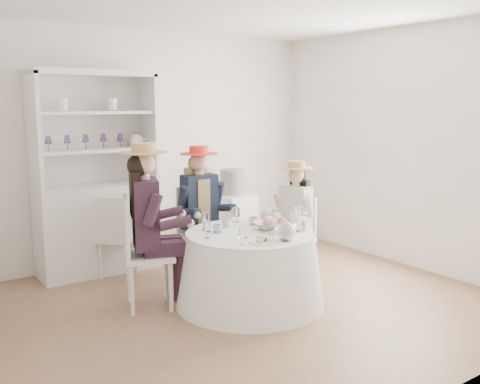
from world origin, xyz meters
TOP-DOWN VIEW (x-y plane):
  - ground at (0.00, 0.00)m, footprint 4.50×4.50m
  - ceiling at (0.00, 0.00)m, footprint 4.50×4.50m
  - wall_back at (0.00, 2.00)m, footprint 4.50×0.00m
  - wall_front at (0.00, -2.00)m, footprint 4.50×0.00m
  - wall_right at (2.25, 0.00)m, footprint 0.00×4.50m
  - tea_table at (0.04, 0.00)m, footprint 1.39×1.39m
  - hutch at (-0.75, 1.77)m, footprint 1.32×0.54m
  - side_table at (0.97, 1.64)m, footprint 0.53×0.53m
  - hatbox at (0.97, 1.64)m, footprint 0.37×0.37m
  - guest_left at (-0.76, 0.45)m, footprint 0.62×0.57m
  - guest_mid at (0.07, 0.93)m, footprint 0.51×0.53m
  - guest_right at (0.89, 0.36)m, footprint 0.51×0.47m
  - spare_chair at (-0.69, 1.42)m, footprint 0.52×0.52m
  - teacup_a at (-0.21, 0.16)m, footprint 0.10×0.10m
  - teacup_b at (-0.03, 0.30)m, footprint 0.07×0.07m
  - teacup_c at (0.24, 0.21)m, footprint 0.10×0.10m
  - flower_bowl at (0.24, 0.01)m, footprint 0.27×0.27m
  - flower_arrangement at (0.25, -0.11)m, footprint 0.21×0.21m
  - table_teapot at (0.15, -0.39)m, footprint 0.22×0.16m
  - sandwich_plate at (-0.07, -0.35)m, footprint 0.25×0.25m
  - cupcake_stand at (0.51, -0.15)m, footprint 0.22×0.22m
  - stemware_set at (0.04, 0.00)m, footprint 0.94×0.94m

SIDE VIEW (x-z plane):
  - ground at x=0.00m, z-range 0.00..0.00m
  - tea_table at x=0.04m, z-range 0.00..0.68m
  - side_table at x=0.97m, z-range 0.00..0.72m
  - spare_chair at x=-0.69m, z-range 0.03..0.92m
  - sandwich_plate at x=-0.07m, z-range 0.67..0.72m
  - guest_right at x=0.89m, z-range 0.08..1.34m
  - flower_bowl at x=0.24m, z-range 0.68..0.74m
  - teacup_b at x=-0.03m, z-range 0.68..0.75m
  - teacup_a at x=-0.21m, z-range 0.68..0.75m
  - teacup_c at x=0.24m, z-range 0.68..0.76m
  - table_teapot at x=0.15m, z-range 0.67..0.84m
  - stemware_set at x=0.04m, z-range 0.68..0.83m
  - cupcake_stand at x=0.51m, z-range 0.65..0.86m
  - flower_arrangement at x=0.25m, z-range 0.74..0.82m
  - hutch at x=-0.75m, z-range -0.32..1.88m
  - guest_mid at x=0.07m, z-range 0.09..1.51m
  - guest_left at x=-0.76m, z-range 0.10..1.61m
  - hatbox at x=0.97m, z-range 0.72..1.03m
  - wall_back at x=0.00m, z-range -0.90..3.60m
  - wall_front at x=0.00m, z-range -0.90..3.60m
  - wall_right at x=2.25m, z-range -0.90..3.60m
  - ceiling at x=0.00m, z-range 2.70..2.70m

